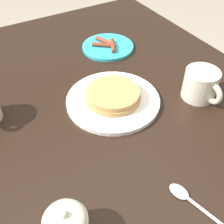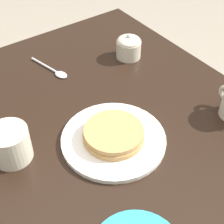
{
  "view_description": "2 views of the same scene",
  "coord_description": "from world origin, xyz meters",
  "px_view_note": "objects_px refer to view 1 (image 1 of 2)",
  "views": [
    {
      "loc": [
        0.52,
        -0.31,
        1.25
      ],
      "look_at": [
        0.08,
        -0.05,
        0.77
      ],
      "focal_mm": 45.0,
      "sensor_mm": 36.0,
      "label": 1
    },
    {
      "loc": [
        -0.44,
        0.32,
        1.36
      ],
      "look_at": [
        0.08,
        -0.05,
        0.77
      ],
      "focal_mm": 55.0,
      "sensor_mm": 36.0,
      "label": 2
    }
  ],
  "objects_px": {
    "side_plate_bacon": "(108,46)",
    "spoon": "(190,200)",
    "coffee_mug": "(201,85)",
    "pancake_plate": "(113,98)"
  },
  "relations": [
    {
      "from": "side_plate_bacon",
      "to": "spoon",
      "type": "distance_m",
      "value": 0.61
    },
    {
      "from": "side_plate_bacon",
      "to": "coffee_mug",
      "type": "height_order",
      "value": "coffee_mug"
    },
    {
      "from": "coffee_mug",
      "to": "pancake_plate",
      "type": "bearing_deg",
      "value": -114.89
    },
    {
      "from": "pancake_plate",
      "to": "side_plate_bacon",
      "type": "height_order",
      "value": "pancake_plate"
    },
    {
      "from": "pancake_plate",
      "to": "spoon",
      "type": "bearing_deg",
      "value": -3.49
    },
    {
      "from": "coffee_mug",
      "to": "spoon",
      "type": "distance_m",
      "value": 0.33
    },
    {
      "from": "coffee_mug",
      "to": "side_plate_bacon",
      "type": "bearing_deg",
      "value": -166.13
    },
    {
      "from": "side_plate_bacon",
      "to": "spoon",
      "type": "height_order",
      "value": "side_plate_bacon"
    },
    {
      "from": "side_plate_bacon",
      "to": "coffee_mug",
      "type": "xyz_separation_m",
      "value": [
        0.36,
        0.09,
        0.04
      ]
    },
    {
      "from": "spoon",
      "to": "side_plate_bacon",
      "type": "bearing_deg",
      "value": 165.66
    }
  ]
}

